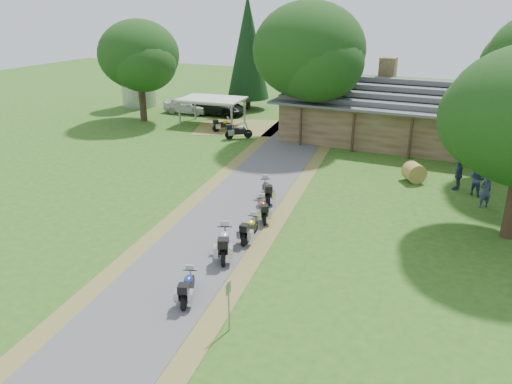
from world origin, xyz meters
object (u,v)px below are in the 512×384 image
at_px(hay_bale, 414,172).
at_px(motorcycle_carport_b, 239,130).
at_px(car_dark_suv, 217,103).
at_px(silo, 137,72).
at_px(motorcycle_row_d, 263,209).
at_px(motorcycle_row_b, 224,242).
at_px(motorcycle_row_a, 188,286).
at_px(motorcycle_row_c, 250,228).
at_px(car_white_sedan, 187,103).
at_px(carport, 212,111).
at_px(motorcycle_row_e, 266,190).
at_px(lodge, 422,112).
at_px(motorcycle_carport_a, 223,124).

bearing_deg(hay_bale, motorcycle_carport_b, 162.65).
height_order(car_dark_suv, hay_bale, car_dark_suv).
bearing_deg(silo, motorcycle_row_d, -41.39).
height_order(car_dark_suv, motorcycle_row_b, car_dark_suv).
bearing_deg(silo, motorcycle_row_a, -49.87).
bearing_deg(motorcycle_row_c, motorcycle_carport_b, 22.68).
distance_m(car_dark_suv, motorcycle_carport_b, 9.21).
bearing_deg(motorcycle_row_b, hay_bale, -49.33).
bearing_deg(motorcycle_carport_b, car_white_sedan, 104.01).
bearing_deg(carport, car_dark_suv, 107.91).
bearing_deg(silo, motorcycle_row_e, -38.99).
distance_m(motorcycle_row_e, hay_bale, 9.52).
relative_size(carport, motorcycle_row_a, 3.20).
distance_m(motorcycle_row_d, motorcycle_row_e, 2.53).
bearing_deg(car_dark_suv, car_white_sedan, 101.79).
bearing_deg(lodge, motorcycle_row_a, -99.83).
height_order(silo, hay_bale, silo).
distance_m(silo, motorcycle_row_a, 37.22).
xyz_separation_m(motorcycle_row_d, hay_bale, (5.97, 9.01, -0.01)).
height_order(lodge, car_dark_suv, lodge).
height_order(motorcycle_row_c, hay_bale, motorcycle_row_c).
relative_size(motorcycle_row_c, motorcycle_carport_b, 0.88).
height_order(lodge, motorcycle_row_d, lodge).
relative_size(motorcycle_row_a, motorcycle_row_d, 0.97).
bearing_deg(motorcycle_row_c, motorcycle_row_a, 174.99).
distance_m(carport, motorcycle_carport_a, 2.58).
distance_m(car_white_sedan, motorcycle_carport_a, 8.01).
height_order(motorcycle_row_c, motorcycle_carport_a, motorcycle_row_c).
distance_m(motorcycle_row_e, motorcycle_carport_b, 13.28).
bearing_deg(motorcycle_row_a, motorcycle_row_b, -14.49).
bearing_deg(carport, motorcycle_row_a, -67.95).
xyz_separation_m(motorcycle_row_c, hay_bale, (5.59, 11.31, -0.01)).
bearing_deg(lodge, carport, -175.52).
height_order(lodge, motorcycle_carport_a, lodge).
xyz_separation_m(motorcycle_row_c, motorcycle_row_d, (-0.38, 2.30, 0.00)).
bearing_deg(motorcycle_carport_a, lodge, -43.65).
relative_size(car_dark_suv, motorcycle_carport_a, 3.51).
relative_size(carport, motorcycle_carport_a, 3.19).
xyz_separation_m(motorcycle_row_e, hay_bale, (6.83, 6.63, -0.07)).
relative_size(motorcycle_row_c, hay_bale, 1.49).
distance_m(lodge, hay_bale, 9.33).
height_order(motorcycle_row_a, motorcycle_row_c, motorcycle_row_c).
height_order(motorcycle_row_b, motorcycle_row_c, motorcycle_row_b).
xyz_separation_m(car_white_sedan, motorcycle_row_c, (17.43, -22.07, -0.40)).
height_order(lodge, carport, lodge).
bearing_deg(car_white_sedan, motorcycle_carport_a, -128.62).
bearing_deg(motorcycle_row_e, lodge, -51.67).
bearing_deg(motorcycle_row_a, motorcycle_row_d, -16.92).
relative_size(car_dark_suv, motorcycle_row_e, 3.12).
bearing_deg(car_white_sedan, silo, 79.02).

